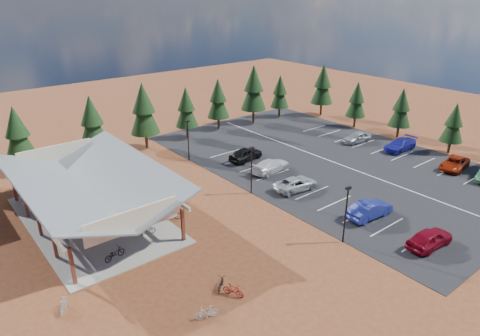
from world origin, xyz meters
The scene contains 43 objects.
ground centered at (0.00, 0.00, 0.00)m, with size 140.00×140.00×0.00m, color maroon.
asphalt_lot centered at (18.50, 3.00, 0.02)m, with size 27.00×44.00×0.04m, color black.
concrete_pad centered at (-10.00, 7.00, 0.05)m, with size 10.60×18.60×0.10m, color gray.
bike_pavilion centered at (-10.00, 7.00, 3.82)m, with size 11.65×19.40×4.97m.
lamp_post_0 centered at (5.00, -10.00, 2.98)m, with size 0.50×0.25×5.14m.
lamp_post_1 centered at (5.00, 2.00, 2.98)m, with size 0.50×0.25×5.14m.
lamp_post_2 centered at (5.00, 14.00, 2.98)m, with size 0.50×0.25×5.14m.
trash_bin_0 centered at (-3.47, 4.90, 0.45)m, with size 0.60×0.60×0.90m, color #462D19.
trash_bin_1 centered at (-2.66, 5.80, 0.45)m, with size 0.60×0.60×0.90m, color #462D19.
pine_2 centered at (-11.95, 22.80, 4.85)m, with size 3.41×3.41×7.94m.
pine_3 centered at (-3.82, 21.57, 4.98)m, with size 3.50×3.50×8.16m.
pine_4 centered at (2.95, 21.24, 5.43)m, with size 3.81×3.81×8.88m.
pine_5 centered at (9.50, 21.42, 4.50)m, with size 3.17×3.17×7.38m.
pine_6 centered at (15.51, 22.10, 4.70)m, with size 3.31×3.31×7.70m.
pine_7 centered at (21.74, 21.25, 5.60)m, with size 3.94×3.94×9.17m.
pine_8 centered at (27.34, 21.15, 4.25)m, with size 2.99×2.99×6.96m.
pine_10 centered at (32.80, -5.01, 4.04)m, with size 2.84×2.84×6.62m.
pine_11 centered at (33.24, 2.75, 4.37)m, with size 3.07×3.07×7.16m.
pine_12 centered at (32.53, 9.80, 4.27)m, with size 3.01×3.01×7.00m.
pine_13 centered at (33.66, 17.60, 5.18)m, with size 3.64×3.64×8.48m.
bike_0 centered at (-11.10, -0.35, 0.58)m, with size 0.64×1.84×0.96m, color black.
bike_1 centered at (-12.70, 4.59, 0.62)m, with size 0.49×1.74×1.05m, color gray.
bike_2 centered at (-12.74, 9.48, 0.59)m, with size 0.65×1.88×0.99m, color #212C9F.
bike_3 centered at (-13.59, 14.75, 0.55)m, with size 0.42×1.50×0.90m, color maroon.
bike_4 centered at (-7.43, 1.43, 0.52)m, with size 0.55×1.59×0.83m, color black.
bike_5 centered at (-7.84, 3.68, 0.64)m, with size 0.51×1.80×1.08m, color #9B9DA4.
bike_6 centered at (-7.01, 9.81, 0.54)m, with size 0.58×1.67×0.87m, color navy.
bike_7 centered at (-8.21, 11.40, 0.57)m, with size 0.44×1.57×0.94m, color maroon.
bike_9 centered at (-16.14, -3.66, 0.46)m, with size 0.44×1.54×0.93m, color #9C9FA5.
bike_11 centered at (-6.46, -9.59, 0.48)m, with size 0.45×1.60×0.96m, color maroon.
bike_12 centered at (-6.70, -8.43, 0.41)m, with size 0.55×1.57×0.82m, color black.
bike_13 centered at (-9.14, -10.27, 0.47)m, with size 0.45×1.58×0.95m, color #9D9EA6.
bike_14 centered at (-2.06, 5.04, 0.47)m, with size 0.63×1.80×0.95m, color #245193.
bike_15 centered at (-1.38, 8.61, 0.56)m, with size 0.53×1.86×1.12m, color maroon.
bike_16 centered at (-4.42, 2.32, 0.50)m, with size 0.66×1.90×1.00m, color black.
car_0 centered at (9.96, -14.93, 0.82)m, with size 1.85×4.61×1.57m, color maroon.
car_1 centered at (10.24, -8.84, 0.85)m, with size 1.71×4.91×1.62m, color navy.
car_2 centered at (9.20, -0.36, 0.73)m, with size 2.30×4.98×1.38m, color #A5A9AC.
car_3 centered at (10.44, 4.82, 0.79)m, with size 2.11×5.18×1.50m, color silver.
car_4 centered at (10.44, 9.49, 0.85)m, with size 1.91×4.75×1.62m, color black.
car_6 centered at (27.93, -8.16, 0.74)m, with size 2.31×5.01×1.39m, color #992309.
car_7 centered at (28.56, -0.57, 0.81)m, with size 2.15×5.29×1.54m, color navy.
car_8 centered at (26.74, 4.97, 0.78)m, with size 1.75×4.34×1.48m, color gray.
Camera 1 is at (-21.19, -28.61, 19.84)m, focal length 32.00 mm.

